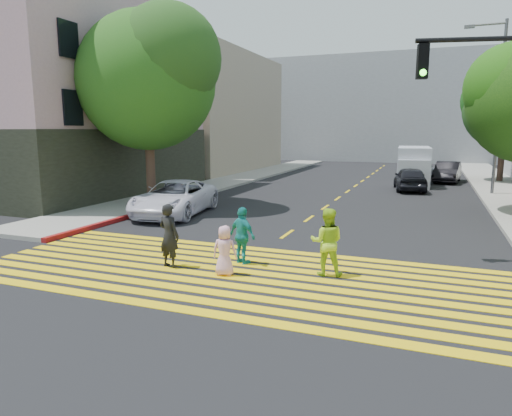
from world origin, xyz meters
The scene contains 20 objects.
ground centered at (0.00, 0.00, 0.00)m, with size 120.00×120.00×0.00m, color black.
sidewalk_left centered at (-8.50, 22.00, 0.07)m, with size 3.00×40.00×0.15m, color gray.
curb_red centered at (-6.90, 6.00, 0.08)m, with size 0.20×8.00×0.16m, color maroon.
crosswalk centered at (0.00, 1.28, 0.01)m, with size 13.40×5.30×0.01m.
lane_line centered at (0.00, 22.50, 0.01)m, with size 0.12×34.40×0.01m.
building_left_pink centered at (-16.00, 12.00, 4.58)m, with size 12.10×14.10×11.00m.
building_left_tan centered at (-16.00, 28.00, 5.00)m, with size 12.00×16.00×10.00m, color tan.
backdrop_block centered at (0.00, 48.00, 6.00)m, with size 30.00×8.00×12.00m, color gray.
tree_left centered at (-7.76, 9.50, 6.11)m, with size 8.43×8.18×9.07m.
tree_right_far centered at (8.98, 26.12, 5.29)m, with size 7.31×7.09×7.83m.
pedestrian_man centered at (-1.74, 1.22, 0.84)m, with size 0.62×0.40×1.69m, color black.
pedestrian_woman centered at (2.24, 2.05, 0.84)m, with size 0.82×0.64×1.68m, color #ABDC26.
pedestrian_child centered at (-0.11, 1.12, 0.63)m, with size 0.61×0.40×1.26m, color #ECA9C0.
pedestrian_extra centered at (-0.07, 2.18, 0.77)m, with size 0.91×0.38×1.55m, color teal.
white_sedan centered at (-5.56, 7.83, 0.73)m, with size 2.41×5.23×1.45m, color white.
dark_car_near centered at (3.38, 19.75, 0.71)m, with size 1.68×4.19×1.43m, color black.
silver_car centered at (3.75, 28.45, 0.60)m, with size 1.67×4.10×1.19m, color #9095A3.
dark_car_parked centered at (5.57, 25.38, 0.71)m, with size 1.50×4.31×1.42m, color black.
white_van centered at (3.42, 22.77, 1.17)m, with size 2.26×5.34×2.47m.
street_lamp centered at (7.51, 19.01, 5.30)m, with size 2.09×0.24×9.23m.
Camera 1 is at (4.54, -8.77, 3.55)m, focal length 32.00 mm.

